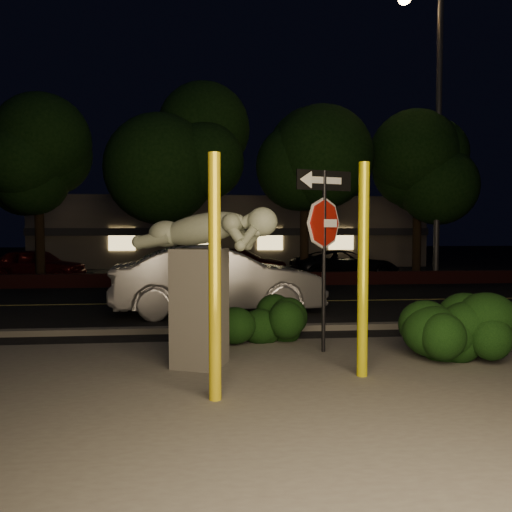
{
  "coord_description": "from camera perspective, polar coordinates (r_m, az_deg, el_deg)",
  "views": [
    {
      "loc": [
        -1.48,
        -7.3,
        2.1
      ],
      "look_at": [
        -0.53,
        2.22,
        1.6
      ],
      "focal_mm": 35.0,
      "sensor_mm": 36.0,
      "label": 1
    }
  ],
  "objects": [
    {
      "name": "ground",
      "position": [
        17.49,
        -0.77,
        -3.9
      ],
      "size": [
        90.0,
        90.0,
        0.0
      ],
      "primitive_type": "plane",
      "color": "black",
      "rests_on": "ground"
    },
    {
      "name": "patio",
      "position": [
        6.8,
        7.41,
        -14.93
      ],
      "size": [
        14.0,
        6.0,
        0.02
      ],
      "primitive_type": "cube",
      "color": "#4C4944",
      "rests_on": "ground"
    },
    {
      "name": "road",
      "position": [
        14.53,
        0.24,
        -5.3
      ],
      "size": [
        80.0,
        8.0,
        0.01
      ],
      "primitive_type": "cube",
      "color": "black",
      "rests_on": "ground"
    },
    {
      "name": "lane_marking",
      "position": [
        14.53,
        0.24,
        -5.25
      ],
      "size": [
        80.0,
        0.12,
        0.0
      ],
      "primitive_type": "cube",
      "color": "#C9BE50",
      "rests_on": "road"
    },
    {
      "name": "curb",
      "position": [
        10.51,
        2.56,
        -8.21
      ],
      "size": [
        80.0,
        0.25,
        0.12
      ],
      "primitive_type": "cube",
      "color": "#4C4944",
      "rests_on": "ground"
    },
    {
      "name": "brick_wall",
      "position": [
        18.75,
        -1.11,
        -2.67
      ],
      "size": [
        40.0,
        0.35,
        0.5
      ],
      "primitive_type": "cube",
      "color": "#421515",
      "rests_on": "ground"
    },
    {
      "name": "parking_lot",
      "position": [
        24.44,
        -2.17,
        -1.92
      ],
      "size": [
        40.0,
        12.0,
        0.01
      ],
      "primitive_type": "cube",
      "color": "black",
      "rests_on": "ground"
    },
    {
      "name": "building",
      "position": [
        32.32,
        -3.03,
        2.82
      ],
      "size": [
        22.0,
        10.2,
        4.0
      ],
      "color": "#6B6156",
      "rests_on": "ground"
    },
    {
      "name": "tree_far_a",
      "position": [
        21.57,
        -23.68,
        11.39
      ],
      "size": [
        4.6,
        4.6,
        7.43
      ],
      "color": "black",
      "rests_on": "ground"
    },
    {
      "name": "tree_far_b",
      "position": [
        20.9,
        -8.61,
        13.86
      ],
      "size": [
        5.2,
        5.2,
        8.41
      ],
      "color": "black",
      "rests_on": "ground"
    },
    {
      "name": "tree_far_c",
      "position": [
        20.8,
        5.6,
        12.84
      ],
      "size": [
        4.8,
        4.8,
        7.84
      ],
      "color": "black",
      "rests_on": "ground"
    },
    {
      "name": "tree_far_d",
      "position": [
        22.72,
        18.05,
        11.25
      ],
      "size": [
        4.4,
        4.4,
        7.42
      ],
      "color": "black",
      "rests_on": "ground"
    },
    {
      "name": "yellow_pole_left",
      "position": [
        6.07,
        -4.75,
        -2.56
      ],
      "size": [
        0.15,
        0.15,
        3.03
      ],
      "primitive_type": "cylinder",
      "color": "yellow",
      "rests_on": "ground"
    },
    {
      "name": "yellow_pole_right",
      "position": [
        7.2,
        12.13,
        -1.66
      ],
      "size": [
        0.15,
        0.15,
        3.05
      ],
      "primitive_type": "cylinder",
      "color": "yellow",
      "rests_on": "ground"
    },
    {
      "name": "signpost",
      "position": [
        8.51,
        7.8,
        3.67
      ],
      "size": [
        1.01,
        0.36,
        3.1
      ],
      "rotation": [
        0.0,
        0.0,
        0.32
      ],
      "color": "black",
      "rests_on": "ground"
    },
    {
      "name": "sculpture",
      "position": [
        7.61,
        -6.17,
        -1.55
      ],
      "size": [
        2.23,
        1.34,
        2.43
      ],
      "rotation": [
        0.0,
        0.0,
        -0.38
      ],
      "color": "#4C4944",
      "rests_on": "ground"
    },
    {
      "name": "hedge_center",
      "position": [
        9.35,
        0.51,
        -7.06
      ],
      "size": [
        1.91,
        1.11,
        0.94
      ],
      "primitive_type": "ellipsoid",
      "rotation": [
        0.0,
        0.0,
        -0.15
      ],
      "color": "black",
      "rests_on": "ground"
    },
    {
      "name": "hedge_right",
      "position": [
        8.78,
        20.73,
        -6.92
      ],
      "size": [
        1.95,
        1.13,
        1.24
      ],
      "primitive_type": "ellipsoid",
      "rotation": [
        0.0,
        0.0,
        -0.06
      ],
      "color": "black",
      "rests_on": "ground"
    },
    {
      "name": "hedge_far_right",
      "position": [
        8.63,
        22.78,
        -8.09
      ],
      "size": [
        1.6,
        1.32,
        0.96
      ],
      "primitive_type": "ellipsoid",
      "rotation": [
        0.0,
        0.0,
        -0.39
      ],
      "color": "black",
      "rests_on": "ground"
    },
    {
      "name": "streetlight",
      "position": [
        21.76,
        19.47,
        15.45
      ],
      "size": [
        1.69,
        0.73,
        11.53
      ],
      "rotation": [
        0.0,
        0.0,
        -0.27
      ],
      "color": "#454549",
      "rests_on": "ground"
    },
    {
      "name": "silver_sedan",
      "position": [
        12.5,
        -4.39,
        -2.73
      ],
      "size": [
        5.34,
        2.3,
        1.71
      ],
      "primitive_type": "imported",
      "rotation": [
        0.0,
        0.0,
        1.67
      ],
      "color": "silver",
      "rests_on": "ground"
    },
    {
      "name": "parked_car_red",
      "position": [
        22.42,
        -23.81,
        -0.91
      ],
      "size": [
        4.18,
        2.31,
        1.35
      ],
      "primitive_type": "imported",
      "rotation": [
        0.0,
        0.0,
        1.38
      ],
      "color": "maroon",
      "rests_on": "ground"
    },
    {
      "name": "parked_car_darkred",
      "position": [
        22.54,
        -1.75,
        -0.75
      ],
      "size": [
        4.55,
        2.43,
        1.25
      ],
      "primitive_type": "imported",
      "rotation": [
        0.0,
        0.0,
        1.41
      ],
      "color": "#470807",
      "rests_on": "ground"
    },
    {
      "name": "parked_car_dark",
      "position": [
        21.4,
        10.13,
        -0.99
      ],
      "size": [
        4.73,
        2.6,
        1.26
      ],
      "primitive_type": "imported",
      "rotation": [
        0.0,
        0.0,
        1.69
      ],
      "color": "black",
      "rests_on": "ground"
    }
  ]
}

